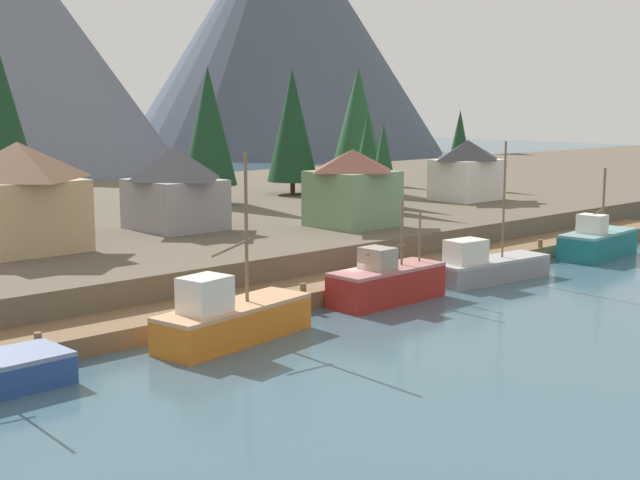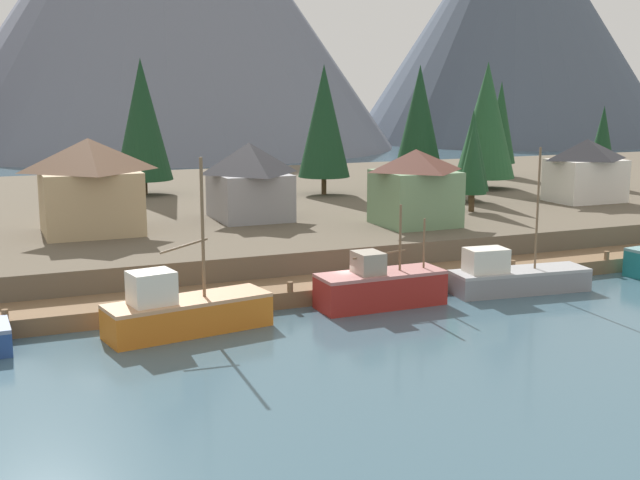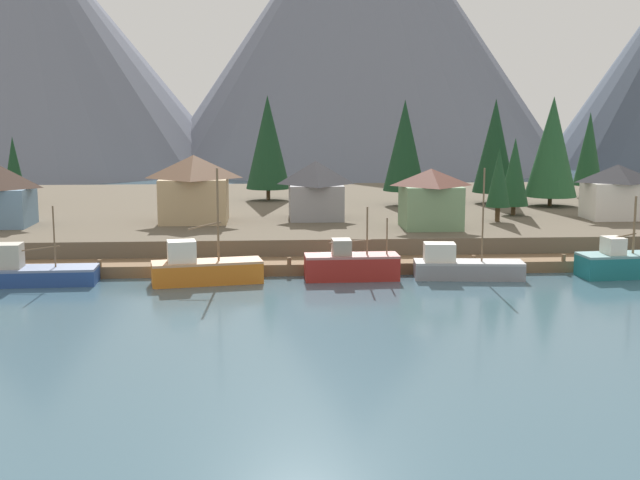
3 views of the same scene
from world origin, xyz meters
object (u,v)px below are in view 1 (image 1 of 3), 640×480
Objects in this scene: conifer_near_left at (460,142)px; conifer_far_left at (368,153)px; house_green at (352,187)px; house_tan at (20,196)px; fishing_boat_grey at (487,266)px; conifer_near_right at (209,126)px; conifer_mid_right at (4,126)px; conifer_centre at (292,125)px; conifer_far_right at (351,128)px; fishing_boat_teal at (597,242)px; conifer_back_left at (358,125)px; house_white at (467,169)px; conifer_back_right at (383,159)px; house_grey at (175,187)px; fishing_boat_red at (386,282)px; fishing_boat_orange at (231,319)px.

conifer_near_left is 19.37m from conifer_far_left.
house_green is 24.36m from house_tan.
fishing_boat_grey is at bearing -37.64° from house_tan.
house_green is at bearing -91.79° from conifer_near_right.
conifer_mid_right is (7.73, 20.24, 3.86)m from house_tan.
conifer_far_right is at bearing 22.22° from conifer_centre.
house_green is 0.46× the size of conifer_near_right.
fishing_boat_teal is 0.62× the size of conifer_back_left.
house_white is 18.42m from conifer_centre.
house_tan is 31.59m from conifer_back_right.
conifer_back_left reaches higher than conifer_far_right.
fishing_boat_teal is at bearing -110.76° from house_white.
conifer_back_left is 12.43m from conifer_far_right.
conifer_near_left is at bearing 7.95° from house_grey.
conifer_back_right is 17.47m from conifer_centre.
fishing_boat_teal is at bearing -2.26° from fishing_boat_red.
conifer_mid_right reaches higher than house_green.
conifer_back_left is (27.25, 29.75, 8.42)m from fishing_boat_red.
house_grey is (-31.99, 2.33, 0.19)m from house_white.
conifer_near_right is (0.61, 19.55, 4.25)m from house_green.
conifer_near_left is 12.69m from conifer_back_left.
conifer_back_left is 1.72× the size of conifer_back_right.
house_white is at bearing 14.62° from house_green.
conifer_far_left reaches higher than house_tan.
conifer_back_left reaches higher than fishing_boat_grey.
conifer_far_right is at bearing 29.89° from fishing_boat_orange.
fishing_boat_red is 0.59× the size of conifer_mid_right.
fishing_boat_red is at bearing -132.50° from conifer_back_left.
conifer_far_right is at bearing 62.09° from fishing_boat_grey.
house_green is 20.01m from conifer_near_right.
conifer_near_right is at bearing -172.61° from conifer_centre.
fishing_boat_orange is 50.60m from conifer_back_left.
house_green is 32.97m from conifer_near_left.
conifer_back_left reaches higher than house_grey.
conifer_near_left reaches higher than house_tan.
conifer_near_right reaches higher than conifer_back_right.
conifer_far_left reaches higher than conifer_back_right.
house_tan reaches higher than fishing_boat_grey.
house_tan is 0.56× the size of conifer_near_right.
conifer_centre reaches higher than conifer_near_left.
house_grey is (12.73, 1.79, -0.39)m from house_tan.
conifer_back_right is at bearing 42.80° from fishing_boat_red.
house_green is at bearing 21.33° from fishing_boat_orange.
house_white is 0.60× the size of conifer_far_right.
fishing_boat_teal is at bearing -69.52° from conifer_back_right.
house_green is 21.83m from house_white.
conifer_back_left is at bearing 27.76° from fishing_boat_orange.
conifer_centre reaches higher than conifer_far_right.
fishing_boat_grey is 1.22× the size of conifer_back_right.
fishing_boat_orange is 23.73m from house_grey.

